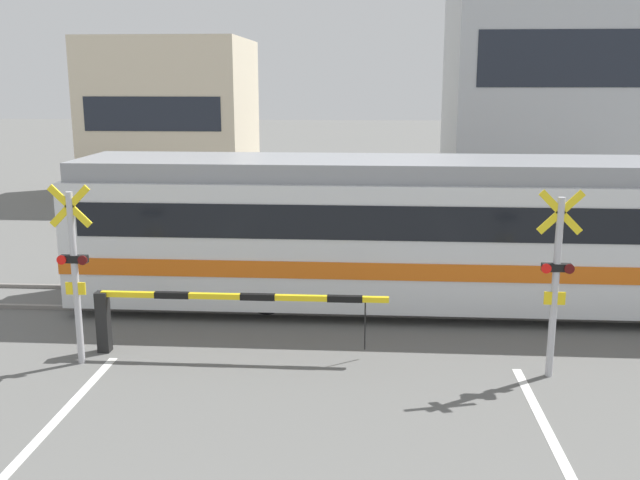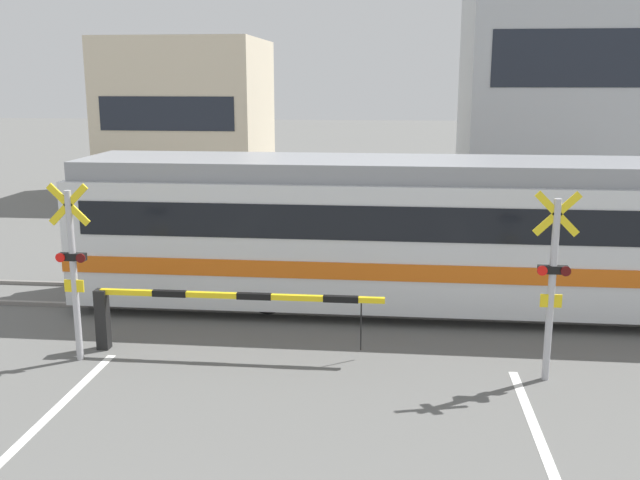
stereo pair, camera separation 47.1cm
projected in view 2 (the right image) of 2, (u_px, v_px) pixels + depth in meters
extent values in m
cube|color=gray|center=(322.00, 313.00, 13.97)|extent=(50.00, 0.10, 0.08)
cube|color=gray|center=(329.00, 292.00, 15.36)|extent=(50.00, 0.10, 0.08)
cube|color=silver|center=(594.00, 242.00, 13.81)|extent=(20.37, 2.63, 2.41)
cube|color=gray|center=(600.00, 171.00, 13.51)|extent=(20.17, 2.32, 0.36)
cube|color=orange|center=(592.00, 260.00, 13.89)|extent=(20.39, 2.69, 0.32)
cube|color=black|center=(596.00, 215.00, 13.70)|extent=(19.56, 2.67, 0.64)
cube|color=black|center=(88.00, 205.00, 14.75)|extent=(0.03, 1.84, 0.80)
cylinder|color=black|center=(268.00, 295.00, 14.00)|extent=(0.76, 0.12, 0.76)
cylinder|color=black|center=(279.00, 276.00, 15.40)|extent=(0.76, 0.12, 0.76)
cube|color=black|center=(103.00, 319.00, 12.13)|extent=(0.20, 0.20, 1.05)
cube|color=yellow|center=(240.00, 296.00, 11.78)|extent=(4.79, 0.09, 0.09)
cube|color=black|center=(170.00, 294.00, 11.90)|extent=(0.57, 0.10, 0.10)
cube|color=black|center=(254.00, 296.00, 11.75)|extent=(0.57, 0.10, 0.10)
cube|color=black|center=(341.00, 299.00, 11.60)|extent=(0.57, 0.10, 0.10)
cylinder|color=black|center=(361.00, 327.00, 11.67)|extent=(0.02, 0.02, 0.82)
cube|color=black|center=(486.00, 252.00, 16.85)|extent=(0.20, 0.20, 1.05)
cube|color=yellow|center=(385.00, 230.00, 16.99)|extent=(4.79, 0.09, 0.09)
cube|color=black|center=(435.00, 231.00, 16.87)|extent=(0.57, 0.10, 0.10)
cube|color=black|center=(375.00, 229.00, 17.02)|extent=(0.57, 0.10, 0.10)
cube|color=black|center=(315.00, 228.00, 17.17)|extent=(0.57, 0.10, 0.10)
cylinder|color=black|center=(301.00, 246.00, 17.30)|extent=(0.02, 0.02, 0.82)
cylinder|color=#B2B2B7|center=(74.00, 277.00, 11.46)|extent=(0.11, 0.11, 2.82)
cube|color=yellow|center=(68.00, 205.00, 11.20)|extent=(0.68, 0.04, 0.68)
cube|color=yellow|center=(68.00, 205.00, 11.20)|extent=(0.68, 0.04, 0.68)
cube|color=black|center=(72.00, 257.00, 11.39)|extent=(0.44, 0.12, 0.12)
cylinder|color=red|center=(60.00, 258.00, 11.33)|extent=(0.15, 0.03, 0.15)
cylinder|color=#4C0C0C|center=(81.00, 258.00, 11.29)|extent=(0.15, 0.03, 0.15)
cube|color=yellow|center=(74.00, 286.00, 11.47)|extent=(0.32, 0.03, 0.20)
cylinder|color=#B2B2B7|center=(551.00, 291.00, 10.68)|extent=(0.11, 0.11, 2.82)
cube|color=yellow|center=(557.00, 214.00, 10.42)|extent=(0.68, 0.04, 0.68)
cube|color=yellow|center=(557.00, 214.00, 10.42)|extent=(0.68, 0.04, 0.68)
cube|color=black|center=(553.00, 270.00, 10.61)|extent=(0.44, 0.12, 0.12)
cylinder|color=red|center=(542.00, 271.00, 10.55)|extent=(0.15, 0.03, 0.15)
cylinder|color=#4C0C0C|center=(566.00, 271.00, 10.52)|extent=(0.15, 0.03, 0.15)
cube|color=yellow|center=(551.00, 301.00, 10.70)|extent=(0.32, 0.03, 0.20)
cylinder|color=brown|center=(334.00, 234.00, 19.50)|extent=(0.13, 0.13, 0.79)
cylinder|color=brown|center=(339.00, 234.00, 19.48)|extent=(0.13, 0.13, 0.79)
cube|color=maroon|center=(336.00, 209.00, 19.34)|extent=(0.38, 0.22, 0.62)
sphere|color=#997056|center=(336.00, 193.00, 19.24)|extent=(0.21, 0.21, 0.21)
cube|color=beige|center=(189.00, 118.00, 28.26)|extent=(5.89, 5.67, 6.07)
cube|color=#1E232D|center=(166.00, 114.00, 25.44)|extent=(4.95, 0.03, 1.21)
cube|color=#B2B7BC|center=(566.00, 74.00, 26.40)|extent=(7.38, 5.67, 9.48)
cube|color=#1E232D|center=(587.00, 58.00, 23.53)|extent=(6.20, 0.03, 1.90)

